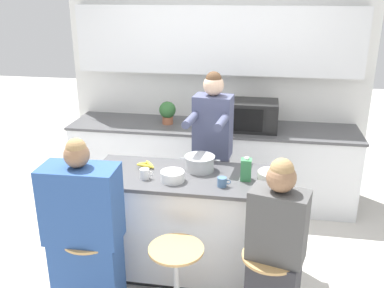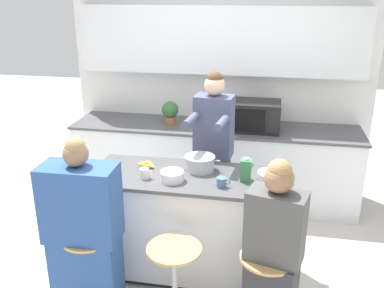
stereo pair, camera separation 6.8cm
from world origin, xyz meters
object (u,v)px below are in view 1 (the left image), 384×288
Objects in this scene: cooking_pot at (200,163)px; bar_stool_rightmost at (268,288)px; banana_bunch at (146,165)px; microwave at (252,115)px; juice_carton at (246,169)px; coffee_cup_near at (222,182)px; fruit_bowl at (172,176)px; bar_stool_leftmost at (92,268)px; coffee_cup_far at (145,174)px; bar_stool_center at (177,280)px; person_seated_near at (275,258)px; potted_plant at (168,111)px; person_cooking at (212,161)px; person_wrapped_blanket at (85,236)px; kitchen_island at (191,224)px.

bar_stool_rightmost is at bearing -49.78° from cooking_pot.
microwave is at bearing 56.81° from banana_bunch.
coffee_cup_near is at bearing -138.61° from juice_carton.
fruit_bowl is 0.99× the size of juice_carton.
bar_stool_leftmost is 5.78× the size of coffee_cup_far.
coffee_cup_far is at bearing -172.26° from juice_carton.
coffee_cup_near is (0.27, 0.45, 0.60)m from bar_stool_center.
banana_bunch is at bearing 141.50° from fruit_bowl.
person_seated_near is 0.75m from juice_carton.
coffee_cup_near is (0.40, -0.04, -0.00)m from fruit_bowl.
person_seated_near reaches higher than cooking_pot.
cooking_pot is 3.09× the size of coffee_cup_far.
person_seated_near reaches higher than potted_plant.
juice_carton is at bearing 53.33° from bar_stool_center.
juice_carton reaches higher than banana_bunch.
person_cooking is at bearing 121.75° from juice_carton.
bar_stool_center is 2.22m from potted_plant.
potted_plant is (-0.51, 2.05, 0.69)m from bar_stool_center.
potted_plant is (-0.79, 1.60, 0.08)m from coffee_cup_near.
person_wrapped_blanket is 0.80m from fruit_bowl.
coffee_cup_far is 0.57× the size of juice_carton.
bar_stool_rightmost is 1.38m from person_wrapped_blanket.
fruit_bowl is at bearing 40.28° from bar_stool_leftmost.
bar_stool_center is 2.44× the size of potted_plant.
person_cooking is 1.24× the size of person_seated_near.
kitchen_island is 1.21× the size of person_seated_near.
potted_plant is (-0.51, 1.43, 0.58)m from kitchen_island.
bar_stool_center is 1.87× the size of cooking_pot.
microwave is at bearing -2.57° from potted_plant.
cooking_pot is (0.06, 0.12, 0.52)m from kitchen_island.
bar_stool_rightmost is 5.99× the size of coffee_cup_near.
cooking_pot is at bearing 65.49° from kitchen_island.
kitchen_island is 1.63m from potted_plant.
person_wrapped_blanket is at bearing -133.92° from bar_stool_leftmost.
person_wrapped_blanket reaches higher than potted_plant.
person_cooking is 1.19× the size of person_wrapped_blanket.
microwave is (0.57, 1.52, 0.09)m from fruit_bowl.
coffee_cup_near is at bearing -63.70° from potted_plant.
person_wrapped_blanket is at bearing -139.46° from fruit_bowl.
bar_stool_center is at bearing -54.32° from coffee_cup_far.
kitchen_island reaches higher than bar_stool_rightmost.
person_wrapped_blanket is at bearing -155.18° from coffee_cup_near.
juice_carton is (0.80, 0.11, 0.05)m from coffee_cup_far.
microwave reaches higher than bar_stool_rightmost.
bar_stool_leftmost and bar_stool_center have the same top height.
bar_stool_center is 3.29× the size of juice_carton.
bar_stool_rightmost is 1.13m from cooking_pot.
person_wrapped_blanket reaches higher than fruit_bowl.
coffee_cup_near is 0.73m from banana_bunch.
cooking_pot is (-0.61, 0.72, 0.63)m from bar_stool_rightmost.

